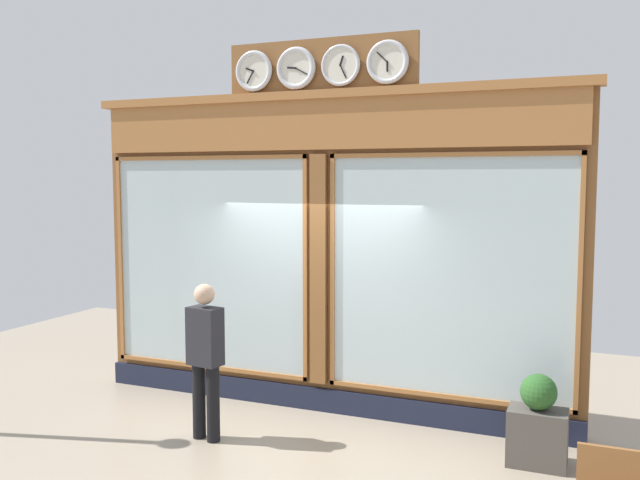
% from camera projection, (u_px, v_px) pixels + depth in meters
% --- Properties ---
extents(shop_facade, '(6.16, 0.42, 4.41)m').
position_uv_depth(shop_facade, '(324.00, 249.00, 8.19)').
color(shop_facade, brown).
rests_on(shop_facade, ground_plane).
extents(pedestrian, '(0.39, 0.28, 1.69)m').
position_uv_depth(pedestrian, '(205.00, 355.00, 7.24)').
color(pedestrian, black).
rests_on(pedestrian, ground_plane).
extents(planter_box, '(0.56, 0.36, 0.56)m').
position_uv_depth(planter_box, '(537.00, 438.00, 6.63)').
color(planter_box, '#4C4742').
rests_on(planter_box, ground_plane).
extents(planter_shrub, '(0.35, 0.35, 0.35)m').
position_uv_depth(planter_shrub, '(539.00, 392.00, 6.59)').
color(planter_shrub, '#285623').
rests_on(planter_shrub, planter_box).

